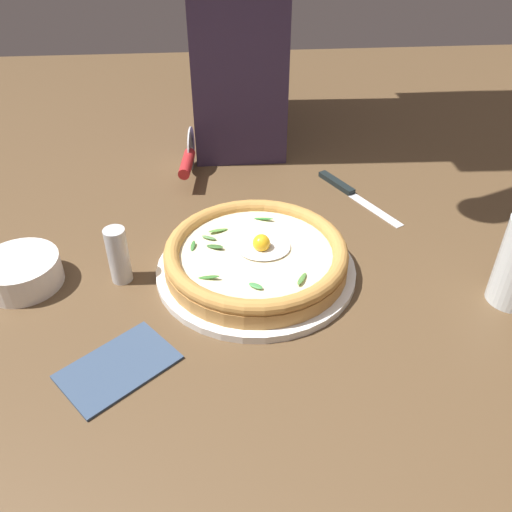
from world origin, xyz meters
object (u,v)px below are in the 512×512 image
Objects in this scene: table_knife at (347,190)px; pizza at (256,255)px; side_bowl at (21,272)px; pizza_cutter at (188,158)px; folded_napkin at (118,366)px; pepper_shaker at (118,255)px.

pizza is at bearing 50.31° from table_knife.
pizza_cutter is (-0.24, -0.31, 0.02)m from side_bowl.
folded_napkin is at bearing 131.76° from side_bowl.
side_bowl is 0.57× the size of table_knife.
side_bowl is 0.40m from pizza_cutter.
pizza_cutter reaches higher than pizza.
side_bowl reaches higher than table_knife.
pizza is 0.33m from pizza_cutter.
pizza is 1.36× the size of table_knife.
pepper_shaker is (0.40, 0.23, 0.04)m from table_knife.
table_knife is 2.27× the size of pepper_shaker.
folded_napkin is (0.19, 0.18, -0.03)m from pizza.
pizza_cutter is 0.33m from pepper_shaker.
pizza is 0.31m from table_knife.
table_knife is 1.47× the size of folded_napkin.
pepper_shaker is at bearing 179.45° from side_bowl.
table_knife is at bearing -156.96° from side_bowl.
pizza_cutter reaches higher than side_bowl.
pizza_cutter is at bearing -99.40° from folded_napkin.
table_knife is at bearing 165.10° from pizza_cutter.
pepper_shaker is (-0.15, 0.00, 0.02)m from side_bowl.
table_knife is 0.56m from folded_napkin.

